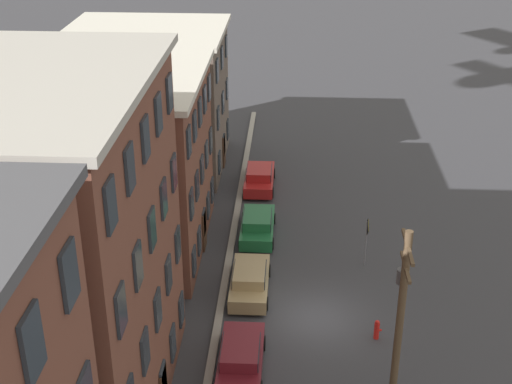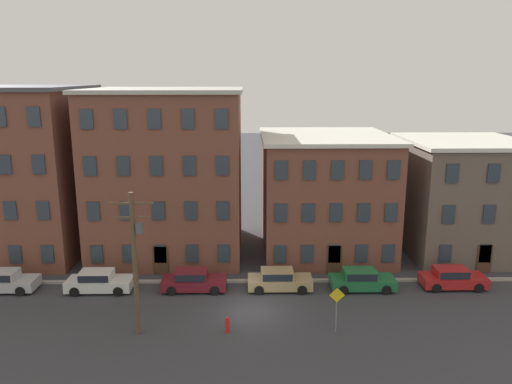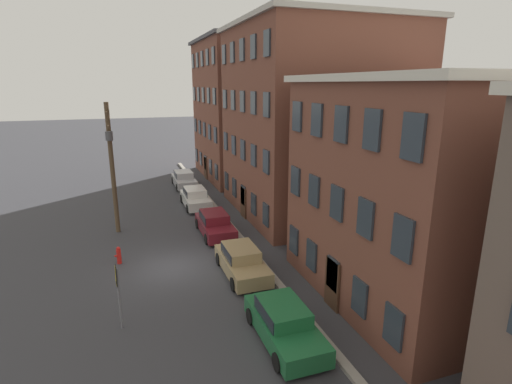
{
  "view_description": "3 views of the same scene",
  "coord_description": "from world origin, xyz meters",
  "px_view_note": "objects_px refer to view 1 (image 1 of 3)",
  "views": [
    {
      "loc": [
        -27.5,
        1.28,
        19.84
      ],
      "look_at": [
        1.6,
        2.88,
        5.68
      ],
      "focal_mm": 50.0,
      "sensor_mm": 36.0,
      "label": 1
    },
    {
      "loc": [
        -0.2,
        -28.78,
        14.37
      ],
      "look_at": [
        0.34,
        4.18,
        6.69
      ],
      "focal_mm": 35.0,
      "sensor_mm": 36.0,
      "label": 2
    },
    {
      "loc": [
        19.64,
        -2.14,
        9.34
      ],
      "look_at": [
        -0.91,
        4.93,
        3.44
      ],
      "focal_mm": 28.0,
      "sensor_mm": 36.0,
      "label": 3
    }
  ],
  "objects_px": {
    "car_maroon": "(241,357)",
    "caution_sign": "(367,234)",
    "fire_hydrant": "(377,329)",
    "car_green": "(258,224)",
    "utility_pole": "(400,320)",
    "car_red": "(259,177)",
    "car_tan": "(250,280)"
  },
  "relations": [
    {
      "from": "utility_pole",
      "to": "car_tan",
      "type": "bearing_deg",
      "value": 35.25
    },
    {
      "from": "car_red",
      "to": "caution_sign",
      "type": "relative_size",
      "value": 1.6
    },
    {
      "from": "fire_hydrant",
      "to": "car_green",
      "type": "bearing_deg",
      "value": 32.83
    },
    {
      "from": "car_tan",
      "to": "caution_sign",
      "type": "relative_size",
      "value": 1.6
    },
    {
      "from": "car_maroon",
      "to": "utility_pole",
      "type": "bearing_deg",
      "value": -112.6
    },
    {
      "from": "car_tan",
      "to": "fire_hydrant",
      "type": "relative_size",
      "value": 4.58
    },
    {
      "from": "car_red",
      "to": "fire_hydrant",
      "type": "xyz_separation_m",
      "value": [
        -15.37,
        -6.02,
        -0.27
      ]
    },
    {
      "from": "utility_pole",
      "to": "car_red",
      "type": "bearing_deg",
      "value": 16.47
    },
    {
      "from": "caution_sign",
      "to": "car_green",
      "type": "bearing_deg",
      "value": 64.54
    },
    {
      "from": "car_tan",
      "to": "caution_sign",
      "type": "bearing_deg",
      "value": -63.52
    },
    {
      "from": "caution_sign",
      "to": "fire_hydrant",
      "type": "relative_size",
      "value": 2.87
    },
    {
      "from": "car_maroon",
      "to": "utility_pole",
      "type": "distance_m",
      "value": 7.5
    },
    {
      "from": "car_red",
      "to": "fire_hydrant",
      "type": "bearing_deg",
      "value": -158.61
    },
    {
      "from": "fire_hydrant",
      "to": "utility_pole",
      "type": "bearing_deg",
      "value": -179.83
    },
    {
      "from": "car_green",
      "to": "car_red",
      "type": "relative_size",
      "value": 1.0
    },
    {
      "from": "car_red",
      "to": "caution_sign",
      "type": "xyz_separation_m",
      "value": [
        -9.14,
        -6.01,
        1.1
      ]
    },
    {
      "from": "caution_sign",
      "to": "fire_hydrant",
      "type": "distance_m",
      "value": 6.38
    },
    {
      "from": "car_maroon",
      "to": "fire_hydrant",
      "type": "height_order",
      "value": "car_maroon"
    },
    {
      "from": "car_red",
      "to": "utility_pole",
      "type": "xyz_separation_m",
      "value": [
        -20.4,
        -6.03,
        3.92
      ]
    },
    {
      "from": "car_tan",
      "to": "utility_pole",
      "type": "xyz_separation_m",
      "value": [
        -8.34,
        -5.9,
        3.92
      ]
    },
    {
      "from": "car_maroon",
      "to": "car_green",
      "type": "bearing_deg",
      "value": -0.41
    },
    {
      "from": "car_maroon",
      "to": "car_tan",
      "type": "xyz_separation_m",
      "value": [
        5.89,
        -0.0,
        0.0
      ]
    },
    {
      "from": "car_red",
      "to": "utility_pole",
      "type": "bearing_deg",
      "value": -163.53
    },
    {
      "from": "car_maroon",
      "to": "car_red",
      "type": "relative_size",
      "value": 1.0
    },
    {
      "from": "car_maroon",
      "to": "car_tan",
      "type": "distance_m",
      "value": 5.89
    },
    {
      "from": "car_green",
      "to": "utility_pole",
      "type": "height_order",
      "value": "utility_pole"
    },
    {
      "from": "car_tan",
      "to": "utility_pole",
      "type": "height_order",
      "value": "utility_pole"
    },
    {
      "from": "caution_sign",
      "to": "utility_pole",
      "type": "bearing_deg",
      "value": -179.9
    },
    {
      "from": "car_maroon",
      "to": "car_tan",
      "type": "height_order",
      "value": "same"
    },
    {
      "from": "car_red",
      "to": "car_tan",
      "type": "bearing_deg",
      "value": -179.34
    },
    {
      "from": "car_maroon",
      "to": "caution_sign",
      "type": "distance_m",
      "value": 10.65
    },
    {
      "from": "car_red",
      "to": "fire_hydrant",
      "type": "relative_size",
      "value": 4.58
    }
  ]
}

